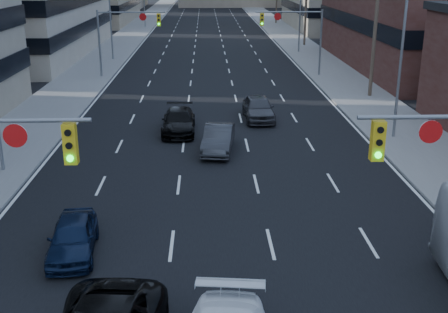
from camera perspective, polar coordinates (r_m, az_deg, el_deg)
name	(u,v)px	position (r m, az deg, el deg)	size (l,w,h in m)	color
road_surface	(207,10)	(136.60, -1.76, 14.65)	(18.00, 300.00, 0.02)	black
sidewalk_left	(158,10)	(137.03, -6.73, 14.57)	(5.00, 300.00, 0.15)	slate
sidewalk_right	(255,10)	(137.12, 3.22, 14.67)	(5.00, 300.00, 0.15)	slate
signal_far_left	(125,30)	(52.02, -10.07, 12.58)	(6.09, 0.33, 6.00)	slate
signal_far_right	(296,29)	(52.17, 7.31, 12.73)	(6.09, 0.33, 6.00)	slate
utility_pole_block	(376,21)	(44.29, 15.17, 13.13)	(2.20, 0.28, 11.00)	#4C3D2D
streetlight_left_mid	(112,12)	(62.21, -11.35, 14.16)	(2.03, 0.22, 9.00)	slate
streetlight_right_near	(399,52)	(33.40, 17.34, 10.06)	(2.03, 0.22, 9.00)	slate
streetlight_right_far	(299,9)	(67.29, 7.61, 14.66)	(2.03, 0.22, 9.00)	slate
sedan_blue	(73,237)	(20.44, -15.12, -7.89)	(1.56, 3.87, 1.32)	black
sedan_grey_center	(218,139)	(30.54, -0.58, 1.81)	(1.52, 4.35, 1.43)	#2F2F32
sedan_black_far	(179,121)	(34.24, -4.62, 3.59)	(1.96, 4.83, 1.40)	black
sedan_grey_right	(258,108)	(37.12, 3.51, 4.95)	(1.87, 4.65, 1.59)	#3A3A3D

